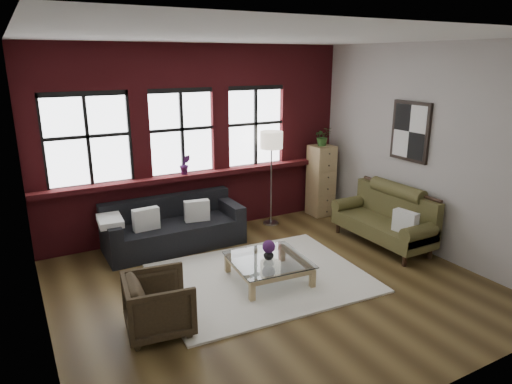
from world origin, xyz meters
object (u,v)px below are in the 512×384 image
vintage_settee (383,217)px  floor_lamp (271,175)px  coffee_table (269,270)px  vase (269,254)px  dark_sofa (174,224)px  armchair (159,304)px  drawer_chest (321,181)px

vintage_settee → floor_lamp: floor_lamp is taller
vintage_settee → coffee_table: (-2.27, -0.20, -0.32)m
coffee_table → vase: size_ratio=6.64×
vase → floor_lamp: (1.19, 1.94, 0.54)m
dark_sofa → vase: 1.92m
vase → coffee_table: bearing=180.0°
armchair → drawer_chest: drawer_chest is taller
dark_sofa → vintage_settee: size_ratio=1.22×
vintage_settee → floor_lamp: 2.09m
armchair → vintage_settee: bearing=-73.1°
vase → dark_sofa: bearing=112.3°
coffee_table → floor_lamp: floor_lamp is taller
dark_sofa → vase: (0.73, -1.78, 0.00)m
dark_sofa → armchair: bearing=-113.1°
dark_sofa → armchair: 2.41m
vase → floor_lamp: size_ratio=0.08×
vintage_settee → armchair: bearing=-170.7°
drawer_chest → dark_sofa: bearing=-176.9°
drawer_chest → vase: bearing=-140.0°
dark_sofa → floor_lamp: size_ratio=1.17×
vintage_settee → coffee_table: 2.30m
armchair → coffee_table: size_ratio=0.73×
vintage_settee → coffee_table: vintage_settee is taller
coffee_table → drawer_chest: (2.32, 1.94, 0.53)m
dark_sofa → coffee_table: (0.73, -1.78, -0.24)m
vase → drawer_chest: 3.04m
coffee_table → drawer_chest: size_ratio=0.73×
armchair → floor_lamp: (2.87, 2.38, 0.60)m
vintage_settee → floor_lamp: bearing=121.8°
dark_sofa → armchair: (-0.95, -2.22, -0.06)m
vintage_settee → vase: (-2.27, -0.20, -0.08)m
vase → drawer_chest: bearing=40.0°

